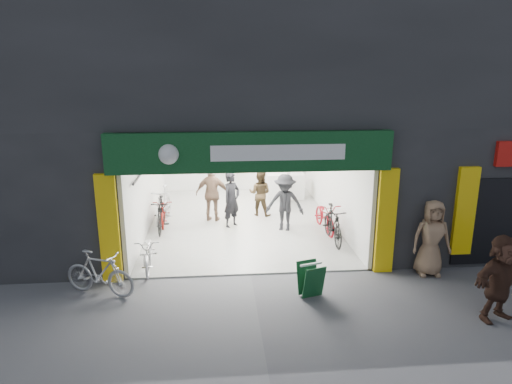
{
  "coord_description": "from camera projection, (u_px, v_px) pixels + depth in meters",
  "views": [
    {
      "loc": [
        -0.76,
        -10.11,
        4.85
      ],
      "look_at": [
        0.25,
        1.5,
        1.68
      ],
      "focal_mm": 32.0,
      "sensor_mm": 36.0,
      "label": 1
    }
  ],
  "objects": [
    {
      "name": "pedestrian_near",
      "position": [
        431.0,
        238.0,
        10.88
      ],
      "size": [
        0.96,
        0.67,
        1.87
      ],
      "primitive_type": "imported",
      "rotation": [
        0.0,
        0.0,
        -0.08
      ],
      "color": "#8F6F53",
      "rests_on": "ground"
    },
    {
      "name": "customer_d",
      "position": [
        213.0,
        194.0,
        14.67
      ],
      "size": [
        1.18,
        0.7,
        1.88
      ],
      "primitive_type": "imported",
      "rotation": [
        0.0,
        0.0,
        2.91
      ],
      "color": "brown",
      "rests_on": "ground"
    },
    {
      "name": "customer_a",
      "position": [
        232.0,
        200.0,
        14.16
      ],
      "size": [
        0.76,
        0.76,
        1.78
      ],
      "primitive_type": "imported",
      "rotation": [
        0.0,
        0.0,
        0.78
      ],
      "color": "black",
      "rests_on": "ground"
    },
    {
      "name": "bike_left_midfront",
      "position": [
        161.0,
        215.0,
        13.93
      ],
      "size": [
        0.52,
        1.74,
        1.04
      ],
      "primitive_type": "imported",
      "rotation": [
        0.0,
        0.0,
        0.02
      ],
      "color": "black",
      "rests_on": "ground"
    },
    {
      "name": "bike_right_mid",
      "position": [
        325.0,
        216.0,
        13.94
      ],
      "size": [
        0.75,
        1.84,
        0.95
      ],
      "primitive_type": "imported",
      "rotation": [
        0.0,
        0.0,
        0.07
      ],
      "color": "maroon",
      "rests_on": "ground"
    },
    {
      "name": "bike_right_front",
      "position": [
        333.0,
        225.0,
        13.0
      ],
      "size": [
        0.53,
        1.8,
        1.08
      ],
      "primitive_type": "imported",
      "rotation": [
        0.0,
        0.0,
        0.01
      ],
      "color": "black",
      "rests_on": "ground"
    },
    {
      "name": "customer_b",
      "position": [
        260.0,
        193.0,
        15.3
      ],
      "size": [
        0.92,
        0.81,
        1.57
      ],
      "primitive_type": "imported",
      "rotation": [
        0.0,
        0.0,
        2.81
      ],
      "color": "#3C2D1B",
      "rests_on": "ground"
    },
    {
      "name": "building",
      "position": [
        267.0,
        85.0,
        14.79
      ],
      "size": [
        17.0,
        10.27,
        8.0
      ],
      "color": "#232326",
      "rests_on": "ground"
    },
    {
      "name": "pedestrian_far",
      "position": [
        500.0,
        278.0,
        8.91
      ],
      "size": [
        1.72,
        1.02,
        1.77
      ],
      "primitive_type": "imported",
      "rotation": [
        0.0,
        0.0,
        0.32
      ],
      "color": "#3B241B",
      "rests_on": "ground"
    },
    {
      "name": "bike_right_back",
      "position": [
        288.0,
        190.0,
        16.54
      ],
      "size": [
        0.78,
        1.97,
        1.15
      ],
      "primitive_type": "imported",
      "rotation": [
        0.0,
        0.0,
        -0.13
      ],
      "color": "silver",
      "rests_on": "ground"
    },
    {
      "name": "parked_bike",
      "position": [
        100.0,
        273.0,
        9.98
      ],
      "size": [
        1.76,
        1.09,
        1.02
      ],
      "primitive_type": "imported",
      "rotation": [
        0.0,
        0.0,
        1.18
      ],
      "color": "#AAAAAE",
      "rests_on": "ground"
    },
    {
      "name": "sandwich_board",
      "position": [
        311.0,
        279.0,
        9.93
      ],
      "size": [
        0.61,
        0.62,
        0.75
      ],
      "rotation": [
        0.0,
        0.0,
        0.29
      ],
      "color": "#10411F",
      "rests_on": "ground"
    },
    {
      "name": "bike_left_back",
      "position": [
        164.0,
        205.0,
        14.61
      ],
      "size": [
        0.78,
        2.05,
        1.2
      ],
      "primitive_type": "imported",
      "rotation": [
        0.0,
        0.0,
        -0.11
      ],
      "color": "#ABACB0",
      "rests_on": "ground"
    },
    {
      "name": "customer_c",
      "position": [
        285.0,
        203.0,
        13.83
      ],
      "size": [
        1.3,
        0.96,
        1.79
      ],
      "primitive_type": "imported",
      "rotation": [
        0.0,
        0.0,
        -0.28
      ],
      "color": "black",
      "rests_on": "ground"
    },
    {
      "name": "bike_left_midback",
      "position": [
        164.0,
        211.0,
        14.58
      ],
      "size": [
        0.69,
        1.7,
        0.87
      ],
      "primitive_type": "imported",
      "rotation": [
        0.0,
        0.0,
        0.07
      ],
      "color": "maroon",
      "rests_on": "ground"
    },
    {
      "name": "ground",
      "position": [
        251.0,
        275.0,
        11.05
      ],
      "size": [
        60.0,
        60.0,
        0.0
      ],
      "primitive_type": "plane",
      "color": "#56565B",
      "rests_on": "ground"
    },
    {
      "name": "bike_left_front",
      "position": [
        149.0,
        252.0,
        11.31
      ],
      "size": [
        0.72,
        1.71,
        0.88
      ],
      "primitive_type": "imported",
      "rotation": [
        0.0,
        0.0,
        0.08
      ],
      "color": "silver",
      "rests_on": "ground"
    }
  ]
}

